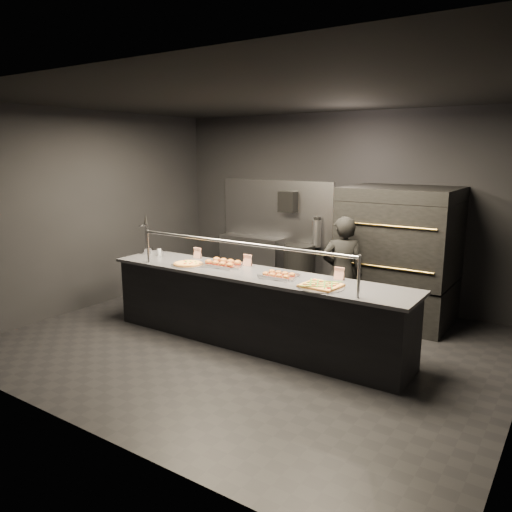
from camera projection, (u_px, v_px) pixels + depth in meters
name	position (u px, v px, depth m)	size (l,w,h in m)	color
room	(254.00, 226.00, 6.09)	(6.04, 6.00, 3.00)	black
service_counter	(253.00, 308.00, 6.25)	(4.10, 0.78, 1.37)	black
pizza_oven	(399.00, 254.00, 7.04)	(1.50, 1.23, 1.91)	black
prep_shelf	(252.00, 261.00, 9.01)	(1.20, 0.35, 0.90)	#99999E
towel_dispenser	(288.00, 202.00, 8.46)	(0.30, 0.20, 0.35)	black
fire_extinguisher	(317.00, 233.00, 8.27)	(0.14, 0.14, 0.51)	#B2B2B7
beer_tap	(147.00, 242.00, 7.27)	(0.15, 0.22, 0.60)	silver
round_pizza	(188.00, 264.00, 6.57)	(0.44, 0.44, 0.03)	silver
slider_tray_a	(223.00, 263.00, 6.53)	(0.61, 0.53, 0.08)	silver
slider_tray_b	(279.00, 275.00, 5.92)	(0.48, 0.40, 0.07)	silver
square_pizza	(321.00, 286.00, 5.48)	(0.52, 0.52, 0.05)	silver
condiment_jar	(161.00, 253.00, 7.14)	(0.15, 0.06, 0.10)	silver
tent_cards	(257.00, 261.00, 6.44)	(2.28, 0.04, 0.15)	white
trash_bin	(299.00, 270.00, 8.37)	(0.52, 0.52, 0.87)	black
worker	(342.00, 274.00, 6.70)	(0.57, 0.37, 1.56)	black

